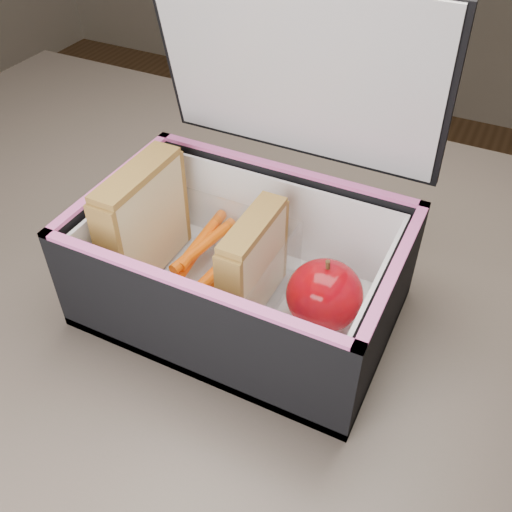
{
  "coord_description": "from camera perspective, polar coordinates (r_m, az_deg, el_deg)",
  "views": [
    {
      "loc": [
        0.22,
        -0.37,
        1.17
      ],
      "look_at": [
        0.05,
        -0.01,
        0.81
      ],
      "focal_mm": 40.0,
      "sensor_mm": 36.0,
      "label": 1
    }
  ],
  "objects": [
    {
      "name": "kitchen_table",
      "position": [
        0.66,
        -3.11,
        -8.26
      ],
      "size": [
        1.2,
        0.8,
        0.75
      ],
      "color": "brown",
      "rests_on": "ground"
    },
    {
      "name": "lunch_bag",
      "position": [
        0.53,
        -1.25,
        -0.23
      ],
      "size": [
        0.29,
        0.23,
        0.29
      ],
      "color": "black",
      "rests_on": "kitchen_table"
    },
    {
      "name": "plastic_tub",
      "position": [
        0.56,
        -5.79,
        -0.41
      ],
      "size": [
        0.17,
        0.12,
        0.07
      ],
      "primitive_type": null,
      "color": "white",
      "rests_on": "lunch_bag"
    },
    {
      "name": "sandwich_left",
      "position": [
        0.57,
        -11.17,
        3.39
      ],
      "size": [
        0.03,
        0.11,
        0.12
      ],
      "color": "#DBC385",
      "rests_on": "plastic_tub"
    },
    {
      "name": "sandwich_right",
      "position": [
        0.52,
        -0.28,
        -0.86
      ],
      "size": [
        0.03,
        0.09,
        0.1
      ],
      "color": "#DBC385",
      "rests_on": "plastic_tub"
    },
    {
      "name": "carrot_sticks",
      "position": [
        0.57,
        -5.72,
        -1.29
      ],
      "size": [
        0.05,
        0.14,
        0.03
      ],
      "color": "#EC5B09",
      "rests_on": "plastic_tub"
    },
    {
      "name": "paper_napkin",
      "position": [
        0.54,
        7.05,
        -6.56
      ],
      "size": [
        0.09,
        0.09,
        0.01
      ],
      "primitive_type": "cube",
      "rotation": [
        0.0,
        0.0,
        -0.29
      ],
      "color": "white",
      "rests_on": "lunch_bag"
    },
    {
      "name": "red_apple",
      "position": [
        0.51,
        6.86,
        -3.89
      ],
      "size": [
        0.08,
        0.08,
        0.07
      ],
      "rotation": [
        0.0,
        0.0,
        -0.11
      ],
      "color": "maroon",
      "rests_on": "paper_napkin"
    }
  ]
}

